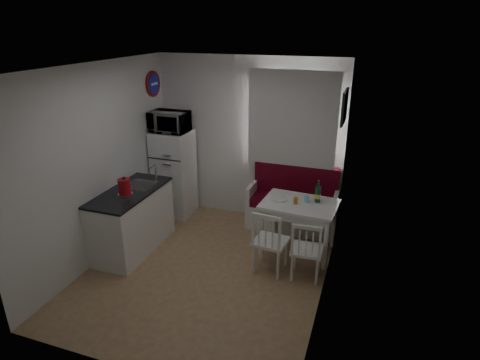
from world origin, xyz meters
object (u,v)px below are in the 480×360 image
object	(u,v)px
dining_table	(299,208)
wine_bottle	(318,191)
chair_left	(269,236)
kitchen_counter	(133,220)
microwave	(169,122)
kettle	(125,187)
chair_right	(306,245)
fridge	(174,173)
bench	(292,209)

from	to	relation	value
dining_table	wine_bottle	bearing A→B (deg)	28.40
dining_table	chair_left	bearing A→B (deg)	-106.82
chair_left	wine_bottle	xyz separation A→B (m)	(0.47, 0.76, 0.37)
dining_table	chair_left	world-z (taller)	chair_left
kitchen_counter	dining_table	world-z (taller)	kitchen_counter
kitchen_counter	chair_left	bearing A→B (deg)	0.71
microwave	kettle	world-z (taller)	microwave
kitchen_counter	dining_table	size ratio (longest dim) A/B	1.25
chair_right	wine_bottle	size ratio (longest dim) A/B	1.36
kettle	fridge	bearing A→B (deg)	91.22
fridge	chair_right	bearing A→B (deg)	-26.53
kettle	chair_left	bearing A→B (deg)	5.55
kitchen_counter	wine_bottle	size ratio (longest dim) A/B	4.11
bench	chair_right	xyz separation A→B (m)	(0.44, -1.33, 0.17)
chair_right	microwave	xyz separation A→B (m)	(-2.43, 1.16, 1.09)
dining_table	chair_left	size ratio (longest dim) A/B	2.24
bench	microwave	xyz separation A→B (m)	(-1.99, -0.16, 1.27)
chair_left	fridge	distance (m)	2.32
dining_table	microwave	world-z (taller)	microwave
dining_table	fridge	distance (m)	2.28
kettle	bench	bearing A→B (deg)	37.85
fridge	wine_bottle	size ratio (longest dim) A/B	4.46
dining_table	microwave	size ratio (longest dim) A/B	1.79
kitchen_counter	kettle	world-z (taller)	same
bench	dining_table	distance (m)	0.79
bench	fridge	distance (m)	2.03
microwave	wine_bottle	distance (m)	2.56
chair_right	microwave	distance (m)	2.91
microwave	wine_bottle	world-z (taller)	microwave
chair_left	wine_bottle	distance (m)	0.97
microwave	fridge	bearing A→B (deg)	90.00
chair_left	dining_table	bearing A→B (deg)	75.37
kitchen_counter	chair_right	size ratio (longest dim) A/B	3.02
chair_left	chair_right	bearing A→B (deg)	6.92
microwave	kitchen_counter	bearing A→B (deg)	-90.94
chair_left	chair_right	distance (m)	0.47
dining_table	chair_right	world-z (taller)	chair_right
bench	dining_table	world-z (taller)	bench
fridge	microwave	bearing A→B (deg)	-90.00
kitchen_counter	chair_right	distance (m)	2.45
chair_left	microwave	xyz separation A→B (m)	(-1.96, 1.17, 1.05)
fridge	bench	bearing A→B (deg)	3.23
chair_left	kettle	bearing A→B (deg)	-168.34
dining_table	wine_bottle	size ratio (longest dim) A/B	3.28
kitchen_counter	kettle	xyz separation A→B (m)	(0.05, -0.16, 0.58)
fridge	microwave	world-z (taller)	microwave
dining_table	kettle	world-z (taller)	kettle
chair_left	wine_bottle	bearing A→B (deg)	64.41
fridge	wine_bottle	bearing A→B (deg)	-10.70
chair_left	kettle	xyz separation A→B (m)	(-1.93, -0.19, 0.49)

